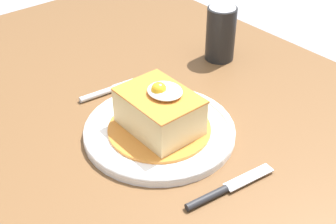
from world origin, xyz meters
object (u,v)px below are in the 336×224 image
Objects in this scene: fork at (106,91)px; soda_can at (221,34)px; knife at (219,192)px; main_plate at (159,130)px.

soda_can is (0.04, 0.28, 0.06)m from fork.
fork and knife have the same top height.
soda_can is at bearing 135.00° from knife.
knife is at bearing -3.89° from fork.
soda_can reaches higher than knife.
fork is 0.86× the size of knife.
main_plate is 1.92× the size of fork.
main_plate reaches higher than knife.
fork is 0.29m from soda_can.
fork is 0.35m from knife.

